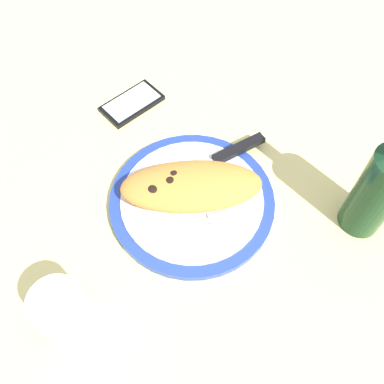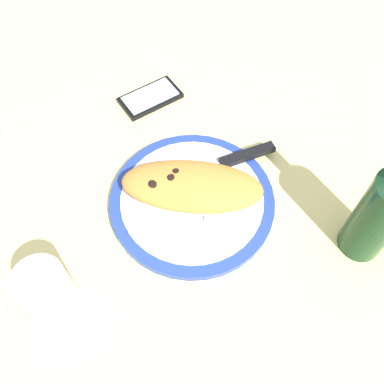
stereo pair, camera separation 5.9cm
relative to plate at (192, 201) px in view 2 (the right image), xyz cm
name	(u,v)px [view 2 (the right image)]	position (x,y,z in cm)	size (l,w,h in cm)	color
ground_plane	(192,207)	(0.00, 0.00, -2.36)	(150.00, 150.00, 3.00)	#E5D684
plate	(192,201)	(0.00, 0.00, 0.00)	(29.52, 29.52, 1.78)	#233D99
calzone	(192,186)	(-0.04, 0.89, 3.46)	(25.31, 11.98, 5.05)	orange
fork	(188,224)	(-0.53, -5.38, 1.12)	(17.06, 4.03, 0.40)	silver
knife	(232,160)	(7.15, 8.14, 1.42)	(23.64, 11.83, 1.20)	silver
smartphone	(150,98)	(-9.68, 25.33, -0.29)	(14.24, 12.87, 1.16)	black
water_glass	(47,292)	(-21.19, -18.60, 3.21)	(7.87, 7.87, 9.44)	silver
wine_bottle	(381,213)	(28.65, -6.98, 9.71)	(7.17, 7.17, 27.58)	#14381E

